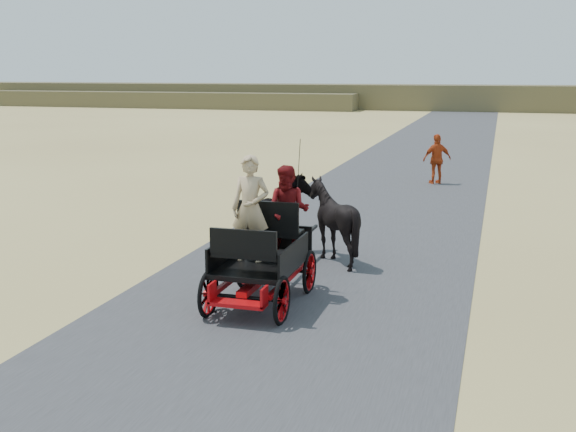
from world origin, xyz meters
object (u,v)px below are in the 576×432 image
(horse_left, at_px, (282,218))
(horse_right, at_px, (333,221))
(carriage, at_px, (261,282))
(pedestrian, at_px, (437,159))

(horse_left, height_order, horse_right, horse_right)
(horse_left, bearing_deg, carriage, 100.39)
(carriage, bearing_deg, pedestrian, 83.10)
(horse_right, xyz_separation_m, pedestrian, (1.15, 11.06, 0.01))
(horse_left, height_order, pedestrian, pedestrian)
(horse_right, height_order, pedestrian, pedestrian)
(horse_left, xyz_separation_m, pedestrian, (2.25, 11.06, 0.02))
(carriage, height_order, horse_right, horse_right)
(horse_left, distance_m, horse_right, 1.10)
(carriage, bearing_deg, horse_left, 100.39)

